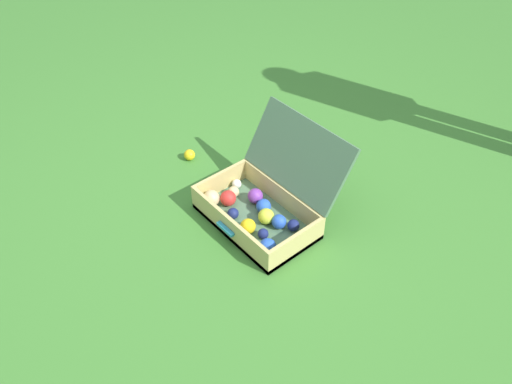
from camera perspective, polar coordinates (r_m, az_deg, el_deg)
The scene contains 3 objects.
ground_plane at distance 2.46m, azimuth -0.79°, elevation -4.16°, with size 16.00×16.00×0.00m, color #3D7A2D.
open_suitcase at distance 2.45m, azimuth 0.86°, elevation -1.09°, with size 0.57×0.55×0.44m.
stray_ball_on_grass at distance 2.87m, azimuth -7.43°, elevation 4.13°, with size 0.06×0.06×0.06m, color yellow.
Camera 1 is at (1.33, -1.08, 1.76)m, focal length 35.87 mm.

